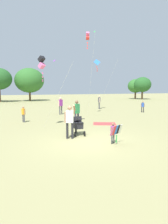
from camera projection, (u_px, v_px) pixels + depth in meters
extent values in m
plane|color=#938E5B|center=(88.00, 141.00, 9.43)|extent=(120.00, 120.00, 0.00)
cylinder|color=brown|center=(0.00, 96.00, 33.97)|extent=(0.36, 0.36, 2.26)
cylinder|color=brown|center=(30.00, 96.00, 36.76)|extent=(0.36, 0.36, 1.70)
ellipsoid|color=#2D6628|center=(29.00, 80.00, 36.38)|extent=(5.41, 4.87, 4.60)
cylinder|color=brown|center=(135.00, 96.00, 43.23)|extent=(0.36, 0.36, 1.48)
ellipsoid|color=#2D6628|center=(136.00, 86.00, 42.96)|extent=(3.51, 3.16, 2.98)
cylinder|color=brown|center=(142.00, 95.00, 41.75)|extent=(0.36, 0.36, 1.66)
ellipsoid|color=#235623|center=(142.00, 85.00, 41.46)|extent=(3.74, 3.37, 3.18)
cylinder|color=#4C4C51|center=(114.00, 138.00, 9.03)|extent=(0.07, 0.07, 0.47)
cylinder|color=#4C4C51|center=(112.00, 139.00, 8.93)|extent=(0.07, 0.07, 0.47)
cube|color=purple|center=(113.00, 130.00, 8.93)|extent=(0.24, 0.21, 0.35)
cylinder|color=brown|center=(115.00, 130.00, 9.02)|extent=(0.05, 0.05, 0.31)
cylinder|color=brown|center=(111.00, 131.00, 8.84)|extent=(0.05, 0.05, 0.31)
sphere|color=brown|center=(113.00, 125.00, 8.90)|extent=(0.12, 0.12, 0.12)
cube|color=white|center=(120.00, 129.00, 9.02)|extent=(0.21, 0.21, 0.44)
cube|color=black|center=(118.00, 129.00, 8.91)|extent=(0.21, 0.21, 0.44)
cube|color=blue|center=(116.00, 130.00, 8.80)|extent=(0.21, 0.21, 0.44)
cube|color=red|center=(114.00, 131.00, 8.69)|extent=(0.21, 0.21, 0.44)
cube|color=pink|center=(112.00, 131.00, 8.58)|extent=(0.21, 0.21, 0.44)
cube|color=green|center=(116.00, 139.00, 8.84)|extent=(0.08, 0.05, 0.36)
cylinder|color=#232328|center=(67.00, 131.00, 9.83)|extent=(0.12, 0.12, 0.83)
cylinder|color=#232328|center=(72.00, 131.00, 9.82)|extent=(0.12, 0.12, 0.83)
cube|color=silver|center=(70.00, 117.00, 9.73)|extent=(0.42, 0.34, 0.62)
cylinder|color=#A37556|center=(65.00, 117.00, 9.75)|extent=(0.09, 0.09, 0.55)
cylinder|color=#A37556|center=(74.00, 108.00, 9.80)|extent=(0.27, 0.50, 0.39)
sphere|color=#A37556|center=(70.00, 108.00, 9.68)|extent=(0.21, 0.21, 0.21)
cylinder|color=black|center=(76.00, 131.00, 11.02)|extent=(0.04, 0.28, 0.28)
cylinder|color=black|center=(75.00, 134.00, 10.19)|extent=(0.04, 0.28, 0.28)
cylinder|color=black|center=(85.00, 134.00, 10.35)|extent=(0.04, 0.28, 0.28)
cube|color=black|center=(78.00, 125.00, 10.57)|extent=(0.44, 0.64, 0.36)
cube|color=black|center=(77.00, 119.00, 10.66)|extent=(0.42, 0.42, 0.35)
cylinder|color=black|center=(80.00, 119.00, 10.09)|extent=(0.48, 0.04, 0.04)
cube|color=black|center=(42.00, 59.00, 11.85)|extent=(0.49, 0.50, 0.38)
cube|color=pink|center=(42.00, 66.00, 11.90)|extent=(0.49, 0.50, 0.38)
cube|color=pink|center=(43.00, 73.00, 11.94)|extent=(0.09, 0.08, 0.14)
cube|color=pink|center=(43.00, 77.00, 11.97)|extent=(0.07, 0.06, 0.14)
cube|color=pink|center=(43.00, 80.00, 12.00)|extent=(0.07, 0.06, 0.14)
cylinder|color=silver|center=(56.00, 99.00, 11.00)|extent=(1.27, 2.86, 3.90)
cube|color=pink|center=(88.00, 34.00, 16.76)|extent=(0.35, 0.39, 0.33)
cube|color=red|center=(88.00, 38.00, 16.80)|extent=(0.35, 0.39, 0.33)
cube|color=red|center=(87.00, 43.00, 16.80)|extent=(0.09, 0.05, 0.14)
cube|color=red|center=(88.00, 46.00, 16.85)|extent=(0.09, 0.05, 0.14)
cube|color=red|center=(87.00, 48.00, 16.92)|extent=(0.09, 0.07, 0.14)
cylinder|color=silver|center=(91.00, 77.00, 15.96)|extent=(0.30, 2.62, 6.83)
cube|color=blue|center=(97.00, 62.00, 21.37)|extent=(0.73, 0.34, 0.69)
cube|color=red|center=(97.00, 67.00, 21.43)|extent=(0.08, 0.05, 0.14)
cube|color=red|center=(97.00, 69.00, 21.43)|extent=(0.08, 0.04, 0.14)
cube|color=red|center=(97.00, 71.00, 21.54)|extent=(0.08, 0.03, 0.14)
cylinder|color=silver|center=(106.00, 87.00, 20.00)|extent=(0.61, 3.84, 5.21)
cube|color=purple|center=(54.00, 61.00, 29.00)|extent=(0.24, 0.35, 0.33)
cube|color=green|center=(95.00, 31.00, 39.46)|extent=(0.33, 0.31, 0.35)
cylinder|color=#33384C|center=(78.00, 119.00, 13.26)|extent=(0.12, 0.12, 0.85)
cylinder|color=#33384C|center=(75.00, 120.00, 13.06)|extent=(0.12, 0.12, 0.85)
cube|color=#2D8C4C|center=(77.00, 109.00, 13.06)|extent=(0.44, 0.39, 0.64)
cylinder|color=brown|center=(79.00, 109.00, 13.24)|extent=(0.09, 0.09, 0.57)
cylinder|color=brown|center=(74.00, 110.00, 12.90)|extent=(0.09, 0.09, 0.57)
sphere|color=brown|center=(77.00, 102.00, 13.01)|extent=(0.22, 0.22, 0.22)
cylinder|color=#232328|center=(143.00, 110.00, 20.09)|extent=(0.08, 0.08, 0.57)
cylinder|color=#232328|center=(142.00, 110.00, 20.14)|extent=(0.08, 0.08, 0.57)
cube|color=#284CA8|center=(143.00, 105.00, 20.05)|extent=(0.29, 0.27, 0.43)
cylinder|color=#A37556|center=(144.00, 105.00, 20.01)|extent=(0.06, 0.06, 0.38)
cylinder|color=#A37556|center=(141.00, 105.00, 20.09)|extent=(0.06, 0.06, 0.38)
sphere|color=#A37556|center=(143.00, 102.00, 20.01)|extent=(0.15, 0.15, 0.15)
cylinder|color=#4C4C51|center=(23.00, 118.00, 14.49)|extent=(0.09, 0.09, 0.59)
cylinder|color=#4C4C51|center=(24.00, 118.00, 14.38)|extent=(0.09, 0.09, 0.59)
cube|color=orange|center=(23.00, 112.00, 14.37)|extent=(0.27, 0.30, 0.44)
cylinder|color=#A37556|center=(22.00, 112.00, 14.48)|extent=(0.06, 0.06, 0.39)
cylinder|color=#A37556|center=(25.00, 112.00, 14.27)|extent=(0.06, 0.06, 0.39)
sphere|color=#A37556|center=(23.00, 107.00, 14.33)|extent=(0.15, 0.15, 0.15)
cylinder|color=#4C4C51|center=(99.00, 106.00, 23.36)|extent=(0.12, 0.12, 0.79)
cylinder|color=#4C4C51|center=(99.00, 106.00, 23.12)|extent=(0.12, 0.12, 0.79)
cube|color=#4C4C56|center=(99.00, 100.00, 23.15)|extent=(0.27, 0.38, 0.60)
cylinder|color=beige|center=(99.00, 100.00, 23.37)|extent=(0.09, 0.09, 0.53)
cylinder|color=beige|center=(100.00, 100.00, 22.95)|extent=(0.09, 0.09, 0.53)
sphere|color=beige|center=(99.00, 96.00, 23.10)|extent=(0.21, 0.21, 0.21)
cylinder|color=#4C4C51|center=(62.00, 110.00, 18.68)|extent=(0.12, 0.12, 0.82)
cylinder|color=#4C4C51|center=(60.00, 110.00, 18.48)|extent=(0.12, 0.12, 0.82)
cube|color=purple|center=(61.00, 103.00, 18.49)|extent=(0.42, 0.38, 0.61)
cylinder|color=beige|center=(62.00, 103.00, 18.67)|extent=(0.09, 0.09, 0.54)
cylinder|color=beige|center=(59.00, 103.00, 18.32)|extent=(0.09, 0.09, 0.54)
sphere|color=beige|center=(61.00, 98.00, 18.44)|extent=(0.21, 0.21, 0.21)
cube|color=#CC3D3D|center=(104.00, 124.00, 13.86)|extent=(1.87, 1.60, 0.02)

